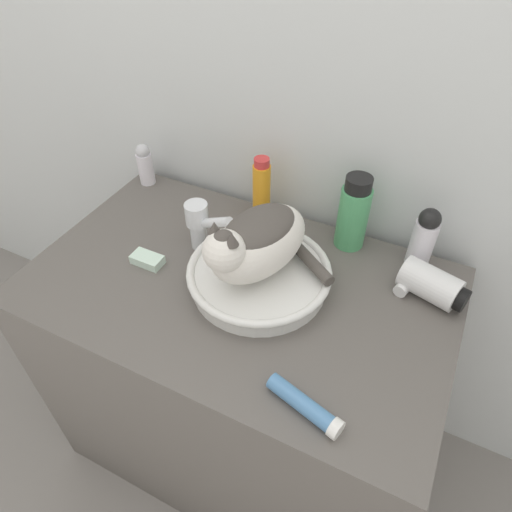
{
  "coord_description": "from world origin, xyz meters",
  "views": [
    {
      "loc": [
        0.38,
        -0.36,
        1.61
      ],
      "look_at": [
        0.05,
        0.32,
        0.91
      ],
      "focal_mm": 32.0,
      "sensor_mm": 36.0,
      "label": 1
    }
  ],
  "objects_px": {
    "cat": "(257,241)",
    "lotion_bottle_white": "(424,238)",
    "cream_tube": "(305,406)",
    "shampoo_bottle_tall": "(261,190)",
    "soap_bar": "(147,260)",
    "hair_dryer": "(430,284)",
    "deodorant_stick": "(145,164)",
    "mouthwash_bottle": "(353,214)",
    "faucet": "(200,223)"
  },
  "relations": [
    {
      "from": "cat",
      "to": "mouthwash_bottle",
      "type": "relative_size",
      "value": 1.44
    },
    {
      "from": "shampoo_bottle_tall",
      "to": "lotion_bottle_white",
      "type": "relative_size",
      "value": 1.11
    },
    {
      "from": "cat",
      "to": "faucet",
      "type": "bearing_deg",
      "value": -90.97
    },
    {
      "from": "faucet",
      "to": "deodorant_stick",
      "type": "xyz_separation_m",
      "value": [
        -0.32,
        0.19,
        -0.02
      ]
    },
    {
      "from": "hair_dryer",
      "to": "mouthwash_bottle",
      "type": "bearing_deg",
      "value": 172.07
    },
    {
      "from": "hair_dryer",
      "to": "lotion_bottle_white",
      "type": "bearing_deg",
      "value": 130.36
    },
    {
      "from": "faucet",
      "to": "soap_bar",
      "type": "distance_m",
      "value": 0.16
    },
    {
      "from": "cat",
      "to": "lotion_bottle_white",
      "type": "height_order",
      "value": "cat"
    },
    {
      "from": "lotion_bottle_white",
      "to": "faucet",
      "type": "bearing_deg",
      "value": -160.04
    },
    {
      "from": "cat",
      "to": "cream_tube",
      "type": "distance_m",
      "value": 0.36
    },
    {
      "from": "deodorant_stick",
      "to": "lotion_bottle_white",
      "type": "distance_m",
      "value": 0.84
    },
    {
      "from": "cat",
      "to": "shampoo_bottle_tall",
      "type": "relative_size",
      "value": 1.57
    },
    {
      "from": "faucet",
      "to": "soap_bar",
      "type": "height_order",
      "value": "faucet"
    },
    {
      "from": "soap_bar",
      "to": "hair_dryer",
      "type": "bearing_deg",
      "value": 17.17
    },
    {
      "from": "cream_tube",
      "to": "soap_bar",
      "type": "height_order",
      "value": "cream_tube"
    },
    {
      "from": "cat",
      "to": "hair_dryer",
      "type": "relative_size",
      "value": 1.79
    },
    {
      "from": "shampoo_bottle_tall",
      "to": "faucet",
      "type": "bearing_deg",
      "value": -113.22
    },
    {
      "from": "faucet",
      "to": "hair_dryer",
      "type": "distance_m",
      "value": 0.58
    },
    {
      "from": "shampoo_bottle_tall",
      "to": "cream_tube",
      "type": "xyz_separation_m",
      "value": [
        0.34,
        -0.5,
        -0.07
      ]
    },
    {
      "from": "cat",
      "to": "hair_dryer",
      "type": "bearing_deg",
      "value": 129.81
    },
    {
      "from": "deodorant_stick",
      "to": "lotion_bottle_white",
      "type": "bearing_deg",
      "value": -0.0
    },
    {
      "from": "deodorant_stick",
      "to": "cream_tube",
      "type": "xyz_separation_m",
      "value": [
        0.73,
        -0.5,
        -0.05
      ]
    },
    {
      "from": "deodorant_stick",
      "to": "soap_bar",
      "type": "height_order",
      "value": "deodorant_stick"
    },
    {
      "from": "lotion_bottle_white",
      "to": "shampoo_bottle_tall",
      "type": "bearing_deg",
      "value": 180.0
    },
    {
      "from": "hair_dryer",
      "to": "soap_bar",
      "type": "xyz_separation_m",
      "value": [
        -0.66,
        -0.2,
        -0.03
      ]
    },
    {
      "from": "mouthwash_bottle",
      "to": "deodorant_stick",
      "type": "height_order",
      "value": "mouthwash_bottle"
    },
    {
      "from": "deodorant_stick",
      "to": "cream_tube",
      "type": "height_order",
      "value": "deodorant_stick"
    },
    {
      "from": "soap_bar",
      "to": "cream_tube",
      "type": "bearing_deg",
      "value": -21.41
    },
    {
      "from": "mouthwash_bottle",
      "to": "deodorant_stick",
      "type": "bearing_deg",
      "value": 180.0
    },
    {
      "from": "mouthwash_bottle",
      "to": "cream_tube",
      "type": "xyz_separation_m",
      "value": [
        0.08,
        -0.5,
        -0.08
      ]
    },
    {
      "from": "faucet",
      "to": "lotion_bottle_white",
      "type": "xyz_separation_m",
      "value": [
        0.52,
        0.19,
        0.0
      ]
    },
    {
      "from": "deodorant_stick",
      "to": "cat",
      "type": "bearing_deg",
      "value": -26.55
    },
    {
      "from": "cream_tube",
      "to": "shampoo_bottle_tall",
      "type": "bearing_deg",
      "value": 123.7
    },
    {
      "from": "shampoo_bottle_tall",
      "to": "lotion_bottle_white",
      "type": "bearing_deg",
      "value": 0.0
    },
    {
      "from": "faucet",
      "to": "soap_bar",
      "type": "xyz_separation_m",
      "value": [
        -0.09,
        -0.11,
        -0.07
      ]
    },
    {
      "from": "cat",
      "to": "faucet",
      "type": "xyz_separation_m",
      "value": [
        -0.19,
        0.06,
        -0.06
      ]
    },
    {
      "from": "faucet",
      "to": "cat",
      "type": "bearing_deg",
      "value": -2.81
    },
    {
      "from": "deodorant_stick",
      "to": "hair_dryer",
      "type": "height_order",
      "value": "deodorant_stick"
    },
    {
      "from": "lotion_bottle_white",
      "to": "hair_dryer",
      "type": "height_order",
      "value": "lotion_bottle_white"
    },
    {
      "from": "shampoo_bottle_tall",
      "to": "lotion_bottle_white",
      "type": "xyz_separation_m",
      "value": [
        0.44,
        0.0,
        -0.01
      ]
    },
    {
      "from": "faucet",
      "to": "soap_bar",
      "type": "bearing_deg",
      "value": -113.76
    },
    {
      "from": "cream_tube",
      "to": "soap_bar",
      "type": "distance_m",
      "value": 0.55
    },
    {
      "from": "lotion_bottle_white",
      "to": "cream_tube",
      "type": "bearing_deg",
      "value": -101.58
    },
    {
      "from": "hair_dryer",
      "to": "soap_bar",
      "type": "relative_size",
      "value": 2.05
    },
    {
      "from": "faucet",
      "to": "cream_tube",
      "type": "xyz_separation_m",
      "value": [
        0.42,
        -0.32,
        -0.07
      ]
    },
    {
      "from": "cat",
      "to": "mouthwash_bottle",
      "type": "height_order",
      "value": "cat"
    },
    {
      "from": "deodorant_stick",
      "to": "shampoo_bottle_tall",
      "type": "bearing_deg",
      "value": -0.0
    },
    {
      "from": "lotion_bottle_white",
      "to": "hair_dryer",
      "type": "bearing_deg",
      "value": -65.62
    },
    {
      "from": "faucet",
      "to": "lotion_bottle_white",
      "type": "height_order",
      "value": "lotion_bottle_white"
    },
    {
      "from": "mouthwash_bottle",
      "to": "shampoo_bottle_tall",
      "type": "bearing_deg",
      "value": 180.0
    }
  ]
}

